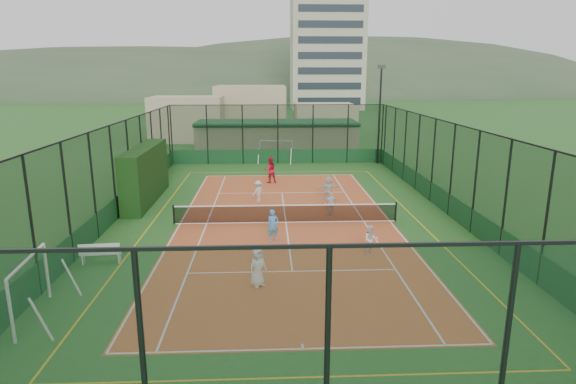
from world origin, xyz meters
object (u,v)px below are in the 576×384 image
(futsal_goal_near, at_px, (30,290))
(child_far_back, at_px, (328,188))
(white_bench, at_px, (101,252))
(child_far_left, at_px, (258,191))
(child_near_left, at_px, (258,267))
(coach, at_px, (270,170))
(floodlight_ne, at_px, (379,115))
(apartment_tower, at_px, (327,37))
(child_near_right, at_px, (371,240))
(clubhouse, at_px, (277,138))
(child_far_right, at_px, (331,204))
(child_near_mid, at_px, (273,225))
(futsal_goal_far, at_px, (276,152))

(futsal_goal_near, height_order, child_far_back, futsal_goal_near)
(white_bench, bearing_deg, child_far_left, 51.13)
(child_near_left, bearing_deg, coach, 49.95)
(floodlight_ne, relative_size, apartment_tower, 0.28)
(child_far_left, bearing_deg, white_bench, 11.64)
(child_far_back, bearing_deg, child_near_right, 83.77)
(clubhouse, height_order, child_far_back, clubhouse)
(apartment_tower, xyz_separation_m, child_far_left, (-13.51, -77.82, -14.33))
(coach, bearing_deg, apartment_tower, -118.12)
(apartment_tower, relative_size, child_near_right, 23.49)
(child_near_right, bearing_deg, child_far_right, 92.51)
(clubhouse, distance_m, apartment_tower, 62.64)
(child_far_back, bearing_deg, child_near_left, 60.60)
(white_bench, distance_m, coach, 16.23)
(white_bench, relative_size, child_near_mid, 1.10)
(floodlight_ne, relative_size, child_near_left, 5.60)
(child_near_right, bearing_deg, white_bench, 175.92)
(clubhouse, distance_m, child_near_mid, 24.78)
(child_near_left, xyz_separation_m, coach, (0.59, 17.10, 0.18))
(white_bench, relative_size, child_far_right, 1.23)
(clubhouse, distance_m, futsal_goal_near, 32.83)
(child_far_left, bearing_deg, clubhouse, -139.20)
(child_near_right, distance_m, child_far_left, 10.14)
(clubhouse, relative_size, child_near_left, 10.33)
(white_bench, xyz_separation_m, child_far_left, (6.29, 9.33, 0.21))
(child_near_right, height_order, coach, coach)
(floodlight_ne, distance_m, child_far_left, 16.38)
(child_near_left, distance_m, child_near_mid, 4.93)
(futsal_goal_near, bearing_deg, clubhouse, -20.02)
(apartment_tower, relative_size, futsal_goal_near, 9.84)
(child_far_back, bearing_deg, child_far_right, 74.93)
(apartment_tower, xyz_separation_m, coach, (-12.74, -72.55, -14.08))
(futsal_goal_near, xyz_separation_m, child_far_left, (6.93, 13.90, -0.31))
(clubhouse, xyz_separation_m, white_bench, (-7.80, -27.15, -1.12))
(floodlight_ne, height_order, child_far_left, floodlight_ne)
(floodlight_ne, height_order, clubhouse, floodlight_ne)
(clubhouse, distance_m, child_near_right, 26.89)
(clubhouse, distance_m, futsal_goal_far, 4.60)
(futsal_goal_near, height_order, child_far_left, futsal_goal_near)
(floodlight_ne, distance_m, apartment_tower, 66.39)
(floodlight_ne, bearing_deg, child_near_left, -112.27)
(futsal_goal_near, xyz_separation_m, child_far_right, (10.97, 10.92, -0.31))
(child_far_back, bearing_deg, futsal_goal_far, -87.87)
(apartment_tower, relative_size, child_near_mid, 20.18)
(child_near_right, distance_m, child_far_right, 5.92)
(child_far_left, bearing_deg, futsal_goal_far, -140.19)
(futsal_goal_far, bearing_deg, child_far_left, -84.97)
(white_bench, bearing_deg, child_far_right, 26.68)
(child_near_left, bearing_deg, futsal_goal_near, 158.14)
(white_bench, xyz_separation_m, coach, (7.06, 14.60, 0.47))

